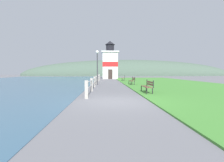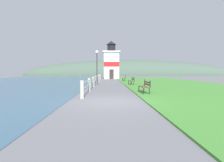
% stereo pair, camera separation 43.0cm
% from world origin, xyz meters
% --- Properties ---
extents(ground_plane, '(160.00, 160.00, 0.00)m').
position_xyz_m(ground_plane, '(0.00, 0.00, 0.00)').
color(ground_plane, slate).
extents(grass_verge, '(12.00, 40.69, 0.06)m').
position_xyz_m(grass_verge, '(7.70, 13.56, 0.03)').
color(grass_verge, '#428433').
rests_on(grass_verge, ground_plane).
extents(seawall_railing, '(0.18, 22.24, 1.02)m').
position_xyz_m(seawall_railing, '(-1.60, 12.03, 0.58)').
color(seawall_railing, '#A8A399').
rests_on(seawall_railing, ground_plane).
extents(park_bench_near, '(0.48, 1.73, 0.94)m').
position_xyz_m(park_bench_near, '(2.41, 3.25, 0.54)').
color(park_bench_near, brown).
rests_on(park_bench_near, ground_plane).
extents(park_bench_midway, '(0.49, 1.63, 0.94)m').
position_xyz_m(park_bench_midway, '(2.56, 11.08, 0.54)').
color(park_bench_midway, brown).
rests_on(park_bench_midway, ground_plane).
extents(park_bench_far, '(0.67, 1.77, 0.94)m').
position_xyz_m(park_bench_far, '(2.54, 20.07, 0.54)').
color(park_bench_far, brown).
rests_on(park_bench_far, ground_plane).
extents(lighthouse, '(3.64, 3.64, 8.08)m').
position_xyz_m(lighthouse, '(0.54, 28.97, 3.40)').
color(lighthouse, white).
rests_on(lighthouse, ground_plane).
extents(lamp_post, '(0.36, 0.36, 3.96)m').
position_xyz_m(lamp_post, '(-1.45, 11.54, 2.74)').
color(lamp_post, '#333338').
rests_on(lamp_post, ground_plane).
extents(distant_hillside, '(80.00, 16.00, 12.00)m').
position_xyz_m(distant_hillside, '(8.00, 57.13, 0.00)').
color(distant_hillside, '#475B4C').
rests_on(distant_hillside, ground_plane).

